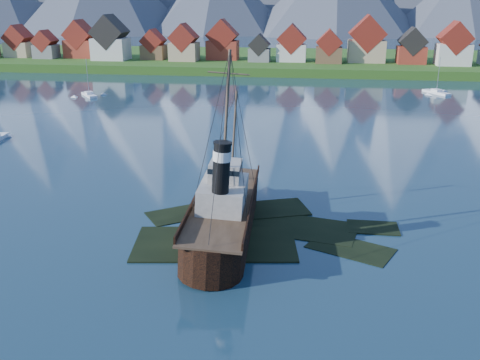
# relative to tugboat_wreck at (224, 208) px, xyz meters

# --- Properties ---
(ground) EXTENTS (1400.00, 1400.00, 0.00)m
(ground) POSITION_rel_tugboat_wreck_xyz_m (2.62, -1.94, -2.84)
(ground) COLOR #173042
(ground) RESTS_ON ground
(shoal) EXTENTS (31.71, 21.24, 1.14)m
(shoal) POSITION_rel_tugboat_wreck_xyz_m (4.39, 0.21, -3.19)
(shoal) COLOR black
(shoal) RESTS_ON ground
(shore_bank) EXTENTS (600.00, 80.00, 3.20)m
(shore_bank) POSITION_rel_tugboat_wreck_xyz_m (2.62, 168.06, -2.84)
(shore_bank) COLOR #1D4B15
(shore_bank) RESTS_ON ground
(seawall) EXTENTS (600.00, 2.50, 2.00)m
(seawall) POSITION_rel_tugboat_wreck_xyz_m (2.62, 130.06, -2.84)
(seawall) COLOR #3F3D38
(seawall) RESTS_ON ground
(town) EXTENTS (250.96, 16.69, 17.30)m
(town) POSITION_rel_tugboat_wreck_xyz_m (-30.50, 150.25, 6.14)
(town) COLOR maroon
(town) RESTS_ON ground
(tugboat_wreck) EXTENTS (6.61, 28.48, 22.57)m
(tugboat_wreck) POSITION_rel_tugboat_wreck_xyz_m (0.00, 0.00, 0.00)
(tugboat_wreck) COLOR black
(tugboat_wreck) RESTS_ON ground
(sailboat_c) EXTENTS (6.97, 7.93, 10.92)m
(sailboat_c) POSITION_rel_tugboat_wreck_xyz_m (-52.45, 84.35, -2.60)
(sailboat_c) COLOR white
(sailboat_c) RESTS_ON ground
(sailboat_e) EXTENTS (6.90, 9.20, 10.86)m
(sailboat_e) POSITION_rel_tugboat_wreck_xyz_m (44.71, 102.16, -2.61)
(sailboat_e) COLOR white
(sailboat_e) RESTS_ON ground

